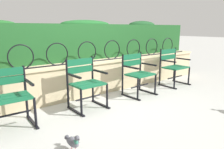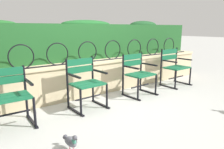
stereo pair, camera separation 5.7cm
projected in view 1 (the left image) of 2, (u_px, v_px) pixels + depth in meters
name	position (u px, v px, depth m)	size (l,w,h in m)	color
ground_plane	(114.00, 104.00, 3.85)	(60.00, 60.00, 0.00)	#ADADA8
stone_wall	(91.00, 78.00, 4.39)	(6.64, 0.41, 0.70)	#C6B289
iron_arch_fence	(88.00, 53.00, 4.16)	(6.12, 0.02, 0.42)	black
hedge_row	(81.00, 40.00, 4.57)	(6.51, 0.51, 0.86)	#1E5123
park_chair_leftmost	(7.00, 96.00, 2.89)	(0.61, 0.53, 0.82)	#145B38
park_chair_centre_left	(86.00, 82.00, 3.60)	(0.59, 0.55, 0.87)	#145B38
park_chair_centre_right	(137.00, 73.00, 4.34)	(0.61, 0.55, 0.85)	#145B38
park_chair_rightmost	(173.00, 66.00, 5.10)	(0.64, 0.53, 0.89)	#145B38
pigeon_far_side	(73.00, 141.00, 2.37)	(0.11, 0.29, 0.22)	#5B5B66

